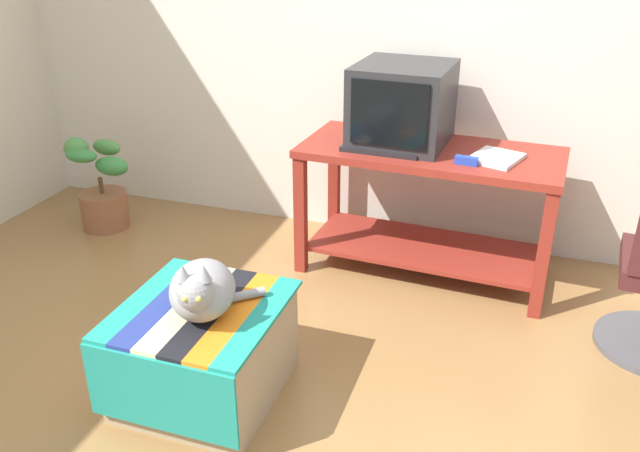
# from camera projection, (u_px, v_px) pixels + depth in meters

# --- Properties ---
(back_wall) EXTENTS (8.00, 0.10, 2.60)m
(back_wall) POSITION_uv_depth(u_px,v_px,m) (397.00, 14.00, 3.58)
(back_wall) COLOR silver
(back_wall) RESTS_ON ground_plane
(desk) EXTENTS (1.36, 0.66, 0.70)m
(desk) POSITION_uv_depth(u_px,v_px,m) (428.00, 190.00, 3.46)
(desk) COLOR maroon
(desk) RESTS_ON ground_plane
(tv_monitor) EXTENTS (0.49, 0.52, 0.41)m
(tv_monitor) POSITION_uv_depth(u_px,v_px,m) (402.00, 105.00, 3.38)
(tv_monitor) COLOR #28282B
(tv_monitor) RESTS_ON desk
(keyboard) EXTENTS (0.41, 0.17, 0.02)m
(keyboard) POSITION_uv_depth(u_px,v_px,m) (381.00, 149.00, 3.32)
(keyboard) COLOR black
(keyboard) RESTS_ON desk
(book) EXTENTS (0.28, 0.30, 0.02)m
(book) POSITION_uv_depth(u_px,v_px,m) (496.00, 158.00, 3.21)
(book) COLOR white
(book) RESTS_ON desk
(ottoman_with_blanket) EXTENTS (0.61, 0.66, 0.41)m
(ottoman_with_blanket) POSITION_uv_depth(u_px,v_px,m) (203.00, 351.00, 2.64)
(ottoman_with_blanket) COLOR tan
(ottoman_with_blanket) RESTS_ON ground_plane
(cat) EXTENTS (0.34, 0.40, 0.28)m
(cat) POSITION_uv_depth(u_px,v_px,m) (202.00, 290.00, 2.45)
(cat) COLOR gray
(cat) RESTS_ON ottoman_with_blanket
(potted_plant) EXTENTS (0.42, 0.32, 0.58)m
(potted_plant) POSITION_uv_depth(u_px,v_px,m) (101.00, 192.00, 4.06)
(potted_plant) COLOR brown
(potted_plant) RESTS_ON ground_plane
(stapler) EXTENTS (0.11, 0.05, 0.04)m
(stapler) POSITION_uv_depth(u_px,v_px,m) (466.00, 161.00, 3.15)
(stapler) COLOR #2342B7
(stapler) RESTS_ON desk
(pen) EXTENTS (0.02, 0.14, 0.01)m
(pen) POSITION_uv_depth(u_px,v_px,m) (496.00, 154.00, 3.29)
(pen) COLOR #2351B2
(pen) RESTS_ON desk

